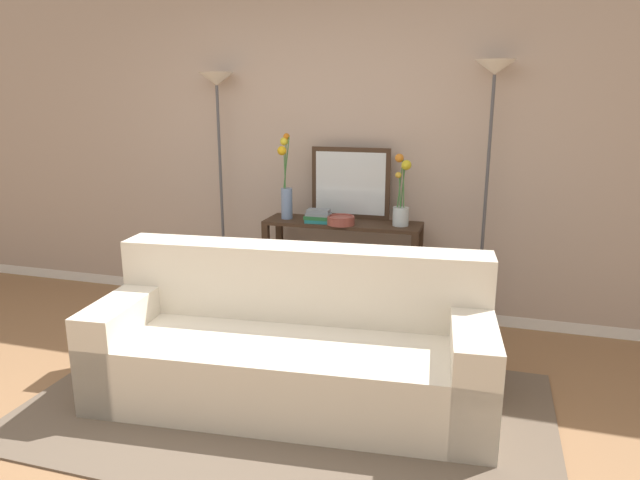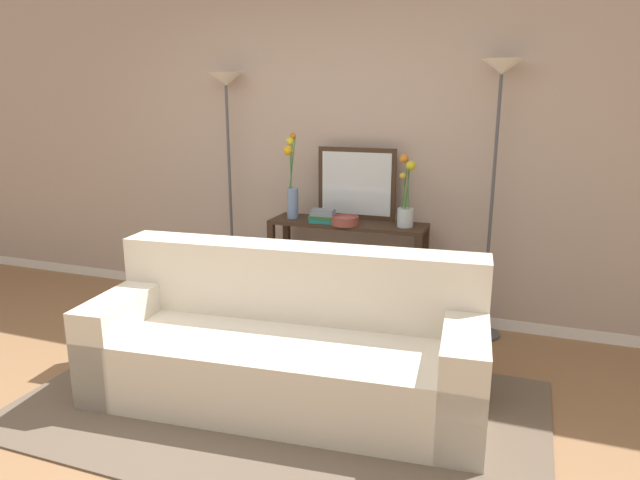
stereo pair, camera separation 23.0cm
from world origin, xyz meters
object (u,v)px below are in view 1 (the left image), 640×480
console_table (342,254)px  floor_lamp_left (218,126)px  floor_lamp_right (491,124)px  couch (293,348)px  fruit_bowl (341,220)px  vase_tall_flowers (286,187)px  vase_short_flowers (401,200)px  wall_mirror (350,183)px  book_stack (319,217)px  book_row_under_console (310,311)px

console_table → floor_lamp_left: floor_lamp_left is taller
console_table → floor_lamp_right: 1.46m
couch → fruit_bowl: bearing=90.1°
floor_lamp_right → fruit_bowl: floor_lamp_right is taller
vase_tall_flowers → couch: bearing=-68.5°
fruit_bowl → vase_short_flowers: bearing=12.5°
vase_short_flowers → vase_tall_flowers: bearing=-179.6°
console_table → floor_lamp_right: floor_lamp_right is taller
wall_mirror → floor_lamp_left: bearing=-178.4°
fruit_bowl → console_table: bearing=97.2°
vase_tall_flowers → book_stack: vase_tall_flowers is taller
floor_lamp_left → vase_tall_flowers: 0.78m
book_row_under_console → floor_lamp_left: bearing=172.0°
wall_mirror → book_stack: bearing=-129.8°
couch → console_table: (-0.02, 1.22, 0.25)m
couch → fruit_bowl: size_ratio=11.33×
couch → fruit_bowl: fruit_bowl is taller
fruit_bowl → book_stack: book_stack is taller
wall_mirror → book_row_under_console: wall_mirror is taller
floor_lamp_right → vase_short_flowers: 0.83m
floor_lamp_right → wall_mirror: floor_lamp_right is taller
floor_lamp_right → console_table: bearing=-173.8°
floor_lamp_left → book_stack: bearing=-12.3°
fruit_bowl → book_row_under_console: (-0.28, 0.11, -0.80)m
couch → book_row_under_console: couch is taller
vase_short_flowers → fruit_bowl: (-0.44, -0.10, -0.16)m
console_table → fruit_bowl: 0.32m
console_table → vase_short_flowers: (0.45, -0.01, 0.45)m
couch → vase_tall_flowers: vase_tall_flowers is taller
vase_tall_flowers → book_row_under_console: (0.19, 0.02, -1.02)m
couch → floor_lamp_right: (1.03, 1.33, 1.27)m
vase_short_flowers → book_row_under_console: vase_short_flowers is taller
console_table → floor_lamp_right: (1.05, 0.11, 1.02)m
vase_tall_flowers → fruit_bowl: 0.53m
floor_lamp_left → vase_tall_flowers: (0.62, -0.13, -0.45)m
wall_mirror → vase_short_flowers: 0.46m
vase_short_flowers → couch: bearing=-109.8°
vase_short_flowers → book_row_under_console: (-0.72, 0.01, -0.96)m
console_table → wall_mirror: size_ratio=1.93×
console_table → book_stack: 0.36m
couch → console_table: couch is taller
wall_mirror → fruit_bowl: wall_mirror is taller
couch → console_table: bearing=90.8°
floor_lamp_left → floor_lamp_right: bearing=-0.0°
fruit_bowl → vase_tall_flowers: bearing=169.2°
vase_tall_flowers → vase_short_flowers: vase_tall_flowers is taller
console_table → fruit_bowl: fruit_bowl is taller
console_table → fruit_bowl: (0.01, -0.11, 0.30)m
couch → book_stack: (-0.18, 1.13, 0.56)m
floor_lamp_right → vase_tall_flowers: bearing=-175.0°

